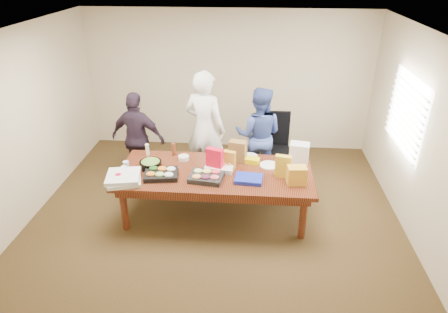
# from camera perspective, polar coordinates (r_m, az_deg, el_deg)

# --- Properties ---
(floor) EXTENTS (5.50, 5.00, 0.02)m
(floor) POSITION_cam_1_polar(r_m,az_deg,el_deg) (6.09, -1.23, -8.44)
(floor) COLOR #47301E
(floor) RESTS_ON ground
(ceiling) EXTENTS (5.50, 5.00, 0.02)m
(ceiling) POSITION_cam_1_polar(r_m,az_deg,el_deg) (5.02, -1.54, 17.71)
(ceiling) COLOR white
(ceiling) RESTS_ON wall_back
(wall_back) EXTENTS (5.50, 0.04, 2.70)m
(wall_back) POSITION_cam_1_polar(r_m,az_deg,el_deg) (7.75, 0.56, 10.82)
(wall_back) COLOR beige
(wall_back) RESTS_ON floor
(wall_front) EXTENTS (5.50, 0.04, 2.70)m
(wall_front) POSITION_cam_1_polar(r_m,az_deg,el_deg) (3.30, -5.95, -14.43)
(wall_front) COLOR beige
(wall_front) RESTS_ON floor
(wall_left) EXTENTS (0.04, 5.00, 2.70)m
(wall_left) POSITION_cam_1_polar(r_m,az_deg,el_deg) (6.30, -27.15, 3.80)
(wall_left) COLOR beige
(wall_left) RESTS_ON floor
(wall_right) EXTENTS (0.04, 5.00, 2.70)m
(wall_right) POSITION_cam_1_polar(r_m,az_deg,el_deg) (5.82, 26.67, 2.11)
(wall_right) COLOR beige
(wall_right) RESTS_ON floor
(window_panel) EXTENTS (0.03, 1.40, 1.10)m
(window_panel) POSITION_cam_1_polar(r_m,az_deg,el_deg) (6.28, 24.91, 5.69)
(window_panel) COLOR white
(window_panel) RESTS_ON wall_right
(window_blinds) EXTENTS (0.04, 1.36, 1.00)m
(window_blinds) POSITION_cam_1_polar(r_m,az_deg,el_deg) (6.26, 24.57, 5.72)
(window_blinds) COLOR beige
(window_blinds) RESTS_ON wall_right
(conference_table) EXTENTS (2.80, 1.20, 0.75)m
(conference_table) POSITION_cam_1_polar(r_m,az_deg,el_deg) (5.87, -1.26, -5.38)
(conference_table) COLOR #4C1C0F
(conference_table) RESTS_ON floor
(office_chair) EXTENTS (0.58, 0.58, 1.10)m
(office_chair) POSITION_cam_1_polar(r_m,az_deg,el_deg) (6.85, 7.50, 1.10)
(office_chair) COLOR black
(office_chair) RESTS_ON floor
(person_center) EXTENTS (0.84, 0.71, 1.96)m
(person_center) POSITION_cam_1_polar(r_m,az_deg,el_deg) (6.50, -2.76, 4.02)
(person_center) COLOR white
(person_center) RESTS_ON floor
(person_right) EXTENTS (0.87, 0.71, 1.67)m
(person_right) POSITION_cam_1_polar(r_m,az_deg,el_deg) (6.65, 5.04, 3.09)
(person_right) COLOR #3A4E95
(person_right) RESTS_ON floor
(person_left) EXTENTS (0.99, 0.55, 1.60)m
(person_left) POSITION_cam_1_polar(r_m,az_deg,el_deg) (6.73, -12.36, 2.55)
(person_left) COLOR #281C29
(person_left) RESTS_ON floor
(veggie_tray) EXTENTS (0.51, 0.42, 0.07)m
(veggie_tray) POSITION_cam_1_polar(r_m,az_deg,el_deg) (5.61, -9.10, -2.57)
(veggie_tray) COLOR black
(veggie_tray) RESTS_ON conference_table
(fruit_tray) EXTENTS (0.50, 0.41, 0.07)m
(fruit_tray) POSITION_cam_1_polar(r_m,az_deg,el_deg) (5.48, -2.58, -2.99)
(fruit_tray) COLOR black
(fruit_tray) RESTS_ON conference_table
(sheet_cake) EXTENTS (0.44, 0.35, 0.07)m
(sheet_cake) POSITION_cam_1_polar(r_m,az_deg,el_deg) (5.73, -0.63, -1.51)
(sheet_cake) COLOR white
(sheet_cake) RESTS_ON conference_table
(salad_bowl) EXTENTS (0.32, 0.32, 0.10)m
(salad_bowl) POSITION_cam_1_polar(r_m,az_deg,el_deg) (5.85, -10.59, -1.15)
(salad_bowl) COLOR black
(salad_bowl) RESTS_ON conference_table
(chip_bag_blue) EXTENTS (0.40, 0.32, 0.06)m
(chip_bag_blue) POSITION_cam_1_polar(r_m,az_deg,el_deg) (5.45, 3.60, -3.26)
(chip_bag_blue) COLOR #1828AF
(chip_bag_blue) RESTS_ON conference_table
(chip_bag_red) EXTENTS (0.26, 0.17, 0.35)m
(chip_bag_red) POSITION_cam_1_polar(r_m,az_deg,el_deg) (5.62, -1.37, -0.49)
(chip_bag_red) COLOR red
(chip_bag_red) RESTS_ON conference_table
(chip_bag_yellow) EXTENTS (0.23, 0.13, 0.33)m
(chip_bag_yellow) POSITION_cam_1_polar(r_m,az_deg,el_deg) (5.53, 8.55, -1.43)
(chip_bag_yellow) COLOR gold
(chip_bag_yellow) RESTS_ON conference_table
(chip_bag_orange) EXTENTS (0.18, 0.12, 0.26)m
(chip_bag_orange) POSITION_cam_1_polar(r_m,az_deg,el_deg) (5.72, 0.83, -0.47)
(chip_bag_orange) COLOR #C28925
(chip_bag_orange) RESTS_ON conference_table
(mayo_jar) EXTENTS (0.10, 0.10, 0.15)m
(mayo_jar) POSITION_cam_1_polar(r_m,az_deg,el_deg) (5.89, -0.08, -0.20)
(mayo_jar) COLOR white
(mayo_jar) RESTS_ON conference_table
(mustard_bottle) EXTENTS (0.07, 0.07, 0.16)m
(mustard_bottle) POSITION_cam_1_polar(r_m,az_deg,el_deg) (5.96, -1.81, 0.19)
(mustard_bottle) COLOR yellow
(mustard_bottle) RESTS_ON conference_table
(dressing_bottle) EXTENTS (0.08, 0.08, 0.20)m
(dressing_bottle) POSITION_cam_1_polar(r_m,az_deg,el_deg) (6.15, -7.32, 1.05)
(dressing_bottle) COLOR #602D18
(dressing_bottle) RESTS_ON conference_table
(ranch_bottle) EXTENTS (0.08, 0.08, 0.18)m
(ranch_bottle) POSITION_cam_1_polar(r_m,az_deg,el_deg) (6.22, -11.05, 0.99)
(ranch_bottle) COLOR #F2ECC2
(ranch_bottle) RESTS_ON conference_table
(banana_bunch) EXTENTS (0.26, 0.19, 0.08)m
(banana_bunch) POSITION_cam_1_polar(r_m,az_deg,el_deg) (5.91, 3.99, -0.58)
(banana_bunch) COLOR #FFE807
(banana_bunch) RESTS_ON conference_table
(bread_loaf) EXTENTS (0.36, 0.25, 0.13)m
(bread_loaf) POSITION_cam_1_polar(r_m,az_deg,el_deg) (5.98, -0.37, 0.13)
(bread_loaf) COLOR #A47433
(bread_loaf) RESTS_ON conference_table
(kraft_bag) EXTENTS (0.28, 0.20, 0.33)m
(kraft_bag) POSITION_cam_1_polar(r_m,az_deg,el_deg) (5.89, 1.99, 0.75)
(kraft_bag) COLOR brown
(kraft_bag) RESTS_ON conference_table
(red_cup) EXTENTS (0.08, 0.08, 0.11)m
(red_cup) POSITION_cam_1_polar(r_m,az_deg,el_deg) (5.61, -15.06, -2.99)
(red_cup) COLOR red
(red_cup) RESTS_ON conference_table
(clear_cup_a) EXTENTS (0.09, 0.09, 0.10)m
(clear_cup_a) POSITION_cam_1_polar(r_m,az_deg,el_deg) (5.81, -14.31, -1.81)
(clear_cup_a) COLOR silver
(clear_cup_a) RESTS_ON conference_table
(clear_cup_b) EXTENTS (0.11, 0.11, 0.12)m
(clear_cup_b) POSITION_cam_1_polar(r_m,az_deg,el_deg) (5.89, -14.02, -1.24)
(clear_cup_b) COLOR silver
(clear_cup_b) RESTS_ON conference_table
(pizza_box_lower) EXTENTS (0.55, 0.55, 0.05)m
(pizza_box_lower) POSITION_cam_1_polar(r_m,az_deg,el_deg) (5.60, -14.25, -3.27)
(pizza_box_lower) COLOR beige
(pizza_box_lower) RESTS_ON conference_table
(pizza_box_upper) EXTENTS (0.52, 0.52, 0.05)m
(pizza_box_upper) POSITION_cam_1_polar(r_m,az_deg,el_deg) (5.58, -14.40, -2.79)
(pizza_box_upper) COLOR silver
(pizza_box_upper) RESTS_ON pizza_box_lower
(plate_a) EXTENTS (0.33, 0.33, 0.02)m
(plate_a) POSITION_cam_1_polar(r_m,az_deg,el_deg) (5.87, 6.57, -1.25)
(plate_a) COLOR white
(plate_a) RESTS_ON conference_table
(plate_b) EXTENTS (0.31, 0.31, 0.02)m
(plate_b) POSITION_cam_1_polar(r_m,az_deg,el_deg) (6.10, 3.75, 0.03)
(plate_b) COLOR silver
(plate_b) RESTS_ON conference_table
(dip_bowl_a) EXTENTS (0.18, 0.18, 0.06)m
(dip_bowl_a) POSITION_cam_1_polar(r_m,az_deg,el_deg) (6.01, 2.76, -0.12)
(dip_bowl_a) COLOR beige
(dip_bowl_a) RESTS_ON conference_table
(dip_bowl_b) EXTENTS (0.20, 0.20, 0.07)m
(dip_bowl_b) POSITION_cam_1_polar(r_m,az_deg,el_deg) (6.01, -5.86, -0.20)
(dip_bowl_b) COLOR silver
(dip_bowl_b) RESTS_ON conference_table
(grocery_bag_white) EXTENTS (0.31, 0.25, 0.30)m
(grocery_bag_white) POSITION_cam_1_polar(r_m,az_deg,el_deg) (5.97, 10.84, 0.51)
(grocery_bag_white) COLOR white
(grocery_bag_white) RESTS_ON conference_table
(grocery_bag_yellow) EXTENTS (0.27, 0.20, 0.26)m
(grocery_bag_yellow) POSITION_cam_1_polar(r_m,az_deg,el_deg) (5.42, 10.49, -2.70)
(grocery_bag_yellow) COLOR gold
(grocery_bag_yellow) RESTS_ON conference_table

